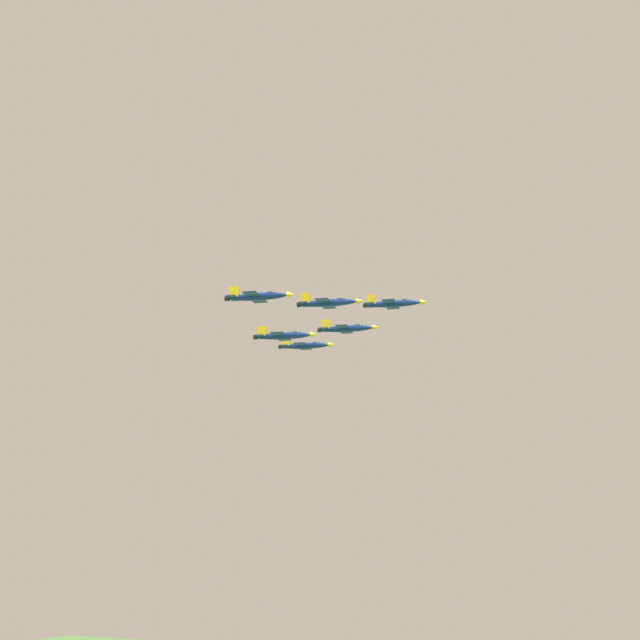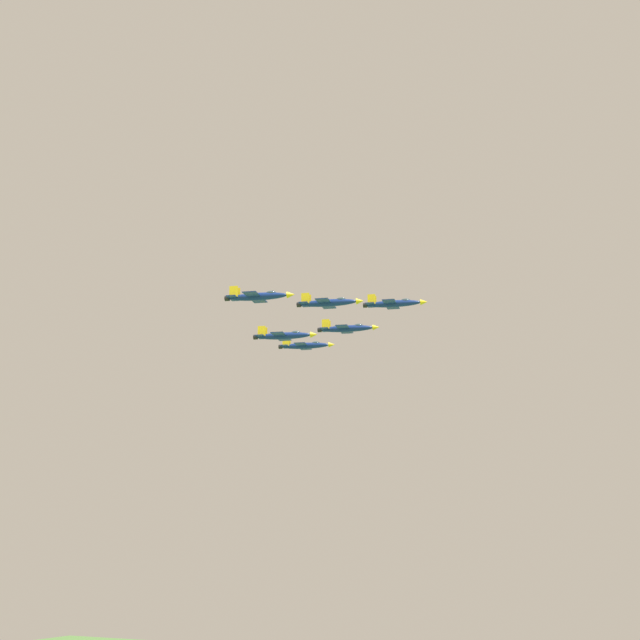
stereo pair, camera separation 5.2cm
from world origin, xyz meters
TOP-DOWN VIEW (x-y plane):
  - jet_lead at (-7.30, -28.43)m, footprint 9.14×14.33m
  - jet_left_wingman at (-0.14, -13.43)m, footprint 9.40×14.66m
  - jet_right_wingman at (-20.95, -18.95)m, footprint 9.28×14.56m
  - jet_left_outer at (7.02, 1.56)m, footprint 9.08×14.15m
  - jet_right_outer at (-34.60, -9.47)m, footprint 9.46×14.81m
  - jet_slot_rear at (-13.79, -3.95)m, footprint 9.45×14.72m

SIDE VIEW (x-z plane):
  - jet_slot_rear at x=-13.79m, z-range 140.75..143.91m
  - jet_left_outer at x=7.02m, z-range 142.97..146.00m
  - jet_left_wingman at x=-0.14m, z-range 144.27..147.40m
  - jet_right_outer at x=-34.60m, z-range 144.37..147.53m
  - jet_right_wingman at x=-20.95m, z-range 145.09..148.19m
  - jet_lead at x=-7.30m, z-range 146.98..150.03m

